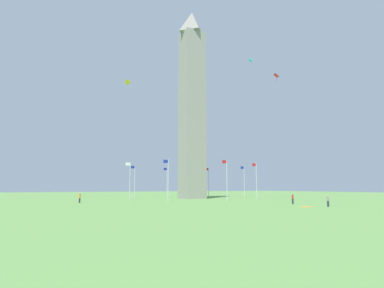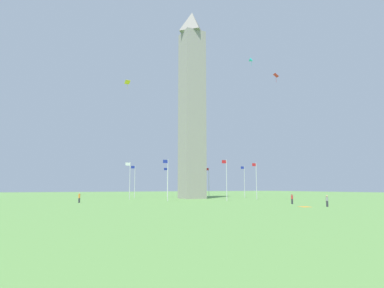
{
  "view_description": "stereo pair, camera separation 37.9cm",
  "coord_description": "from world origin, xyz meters",
  "views": [
    {
      "loc": [
        36.54,
        71.35,
        2.69
      ],
      "look_at": [
        0.0,
        0.0,
        12.97
      ],
      "focal_mm": 31.54,
      "sensor_mm": 36.0,
      "label": 1
    },
    {
      "loc": [
        36.2,
        71.53,
        2.69
      ],
      "look_at": [
        0.0,
        0.0,
        12.97
      ],
      "focal_mm": 31.54,
      "sensor_mm": 36.0,
      "label": 2
    }
  ],
  "objects": [
    {
      "name": "person_orange_shirt",
      "position": [
        27.01,
        10.18,
        0.86
      ],
      "size": [
        0.32,
        0.32,
        1.72
      ],
      "rotation": [
        0.0,
        0.0,
        -3.14
      ],
      "color": "#2D2D38",
      "rests_on": "ground"
    },
    {
      "name": "flagpole_ne",
      "position": [
        10.75,
        10.69,
        4.45
      ],
      "size": [
        1.12,
        0.14,
        8.12
      ],
      "color": "silver",
      "rests_on": "ground"
    },
    {
      "name": "kite_cyan_delta",
      "position": [
        -8.14,
        13.25,
        30.73
      ],
      "size": [
        1.45,
        1.41,
        1.84
      ],
      "color": "#33C6D1"
    },
    {
      "name": "flagpole_nw",
      "position": [
        10.75,
        -10.69,
        4.45
      ],
      "size": [
        1.12,
        0.14,
        8.12
      ],
      "color": "silver",
      "rests_on": "ground"
    },
    {
      "name": "person_gray_shirt",
      "position": [
        -1.7,
        37.95,
        0.79
      ],
      "size": [
        0.32,
        0.32,
        1.59
      ],
      "rotation": [
        0.0,
        0.0,
        -0.98
      ],
      "color": "#2D2D38",
      "rests_on": "ground"
    },
    {
      "name": "flagpole_n",
      "position": [
        15.17,
        0.0,
        4.45
      ],
      "size": [
        1.12,
        0.14,
        8.12
      ],
      "color": "silver",
      "rests_on": "ground"
    },
    {
      "name": "person_red_shirt",
      "position": [
        -2.74,
        30.08,
        0.81
      ],
      "size": [
        0.32,
        0.32,
        1.63
      ],
      "rotation": [
        0.0,
        0.0,
        -2.0
      ],
      "color": "#2D2D38",
      "rests_on": "ground"
    },
    {
      "name": "flagpole_se",
      "position": [
        -10.63,
        10.69,
        4.45
      ],
      "size": [
        1.12,
        0.14,
        8.12
      ],
      "color": "silver",
      "rests_on": "ground"
    },
    {
      "name": "flagpole_s",
      "position": [
        -15.05,
        0.0,
        4.45
      ],
      "size": [
        1.12,
        0.14,
        8.12
      ],
      "color": "silver",
      "rests_on": "ground"
    },
    {
      "name": "ground_plane",
      "position": [
        0.0,
        0.0,
        0.0
      ],
      "size": [
        260.0,
        260.0,
        0.0
      ],
      "primitive_type": "plane",
      "color": "#609347"
    },
    {
      "name": "kite_yellow_diamond",
      "position": [
        16.78,
        2.08,
        25.23
      ],
      "size": [
        1.14,
        0.95,
        1.88
      ],
      "color": "yellow"
    },
    {
      "name": "kite_red_diamond",
      "position": [
        -8.59,
        20.61,
        25.04
      ],
      "size": [
        1.1,
        1.23,
        1.77
      ],
      "color": "red"
    },
    {
      "name": "picnic_blanket_near_first_person",
      "position": [
        1.14,
        36.64,
        0.01
      ],
      "size": [
        1.96,
        2.19,
        0.01
      ],
      "primitive_type": "cube",
      "rotation": [
        0.0,
        0.0,
        1.2
      ],
      "color": "orange",
      "rests_on": "ground"
    },
    {
      "name": "flagpole_w",
      "position": [
        0.06,
        -15.11,
        4.45
      ],
      "size": [
        1.12,
        0.14,
        8.12
      ],
      "color": "silver",
      "rests_on": "ground"
    },
    {
      "name": "flagpole_e",
      "position": [
        0.06,
        15.11,
        4.45
      ],
      "size": [
        1.12,
        0.14,
        8.12
      ],
      "color": "silver",
      "rests_on": "ground"
    },
    {
      "name": "obelisk_monument",
      "position": [
        0.0,
        0.0,
        23.24
      ],
      "size": [
        5.11,
        5.11,
        46.47
      ],
      "color": "gray",
      "rests_on": "ground"
    },
    {
      "name": "flagpole_sw",
      "position": [
        -10.63,
        -10.69,
        4.45
      ],
      "size": [
        1.12,
        0.14,
        8.12
      ],
      "color": "silver",
      "rests_on": "ground"
    }
  ]
}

